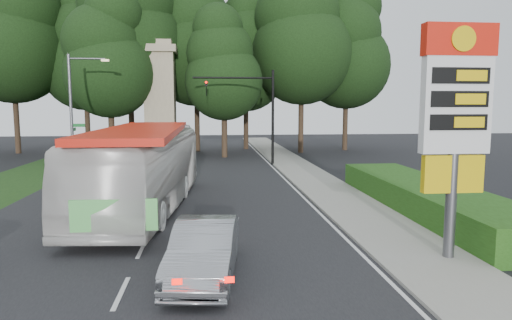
{
  "coord_description": "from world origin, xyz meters",
  "views": [
    {
      "loc": [
        2.19,
        -10.43,
        4.58
      ],
      "look_at": [
        4.2,
        9.19,
        2.2
      ],
      "focal_mm": 32.0,
      "sensor_mm": 36.0,
      "label": 1
    }
  ],
  "objects": [
    {
      "name": "ground",
      "position": [
        0.0,
        0.0,
        0.0
      ],
      "size": [
        120.0,
        120.0,
        0.0
      ],
      "primitive_type": "plane",
      "color": "black",
      "rests_on": "ground"
    },
    {
      "name": "road_surface",
      "position": [
        0.0,
        12.0,
        0.01
      ],
      "size": [
        14.0,
        80.0,
        0.02
      ],
      "primitive_type": "cube",
      "color": "black",
      "rests_on": "ground"
    },
    {
      "name": "sidewalk_right",
      "position": [
        8.5,
        12.0,
        0.06
      ],
      "size": [
        3.0,
        80.0,
        0.12
      ],
      "primitive_type": "cube",
      "color": "gray",
      "rests_on": "ground"
    },
    {
      "name": "grass_verge_left",
      "position": [
        -9.5,
        18.0,
        0.01
      ],
      "size": [
        5.0,
        50.0,
        0.02
      ],
      "primitive_type": "cube",
      "color": "#193814",
      "rests_on": "ground"
    },
    {
      "name": "hedge",
      "position": [
        11.5,
        8.0,
        0.6
      ],
      "size": [
        3.0,
        14.0,
        1.2
      ],
      "primitive_type": "cube",
      "color": "#204412",
      "rests_on": "ground"
    },
    {
      "name": "gas_station_pylon",
      "position": [
        9.2,
        1.99,
        4.45
      ],
      "size": [
        2.1,
        0.45,
        6.85
      ],
      "color": "#59595E",
      "rests_on": "ground"
    },
    {
      "name": "traffic_signal_mast",
      "position": [
        5.68,
        24.0,
        4.67
      ],
      "size": [
        6.1,
        0.35,
        7.2
      ],
      "color": "black",
      "rests_on": "ground"
    },
    {
      "name": "streetlight_signs",
      "position": [
        -6.99,
        22.01,
        4.44
      ],
      "size": [
        2.75,
        0.98,
        8.0
      ],
      "color": "#59595E",
      "rests_on": "ground"
    },
    {
      "name": "monument",
      "position": [
        -2.0,
        30.0,
        5.1
      ],
      "size": [
        3.0,
        3.0,
        10.05
      ],
      "color": "gray",
      "rests_on": "ground"
    },
    {
      "name": "tree_west_mid",
      "position": [
        -16.0,
        35.0,
        11.69
      ],
      "size": [
        9.8,
        9.8,
        19.25
      ],
      "color": "#2D2116",
      "rests_on": "ground"
    },
    {
      "name": "tree_west_near",
      "position": [
        -10.0,
        37.0,
        10.02
      ],
      "size": [
        8.4,
        8.4,
        16.5
      ],
      "color": "#2D2116",
      "rests_on": "ground"
    },
    {
      "name": "tree_center_left",
      "position": [
        -5.0,
        33.0,
        12.02
      ],
      "size": [
        10.08,
        10.08,
        19.8
      ],
      "color": "#2D2116",
      "rests_on": "ground"
    },
    {
      "name": "tree_center_right",
      "position": [
        1.0,
        35.0,
        11.02
      ],
      "size": [
        9.24,
        9.24,
        18.15
      ],
      "color": "#2D2116",
      "rests_on": "ground"
    },
    {
      "name": "tree_east_near",
      "position": [
        6.0,
        37.0,
        9.68
      ],
      "size": [
        8.12,
        8.12,
        15.95
      ],
      "color": "#2D2116",
      "rests_on": "ground"
    },
    {
      "name": "tree_east_mid",
      "position": [
        11.0,
        33.0,
        11.35
      ],
      "size": [
        9.52,
        9.52,
        18.7
      ],
      "color": "#2D2116",
      "rests_on": "ground"
    },
    {
      "name": "tree_far_east",
      "position": [
        16.0,
        35.0,
        10.35
      ],
      "size": [
        8.68,
        8.68,
        17.05
      ],
      "color": "#2D2116",
      "rests_on": "ground"
    },
    {
      "name": "tree_monument_left",
      "position": [
        -6.0,
        29.0,
        8.68
      ],
      "size": [
        7.28,
        7.28,
        14.3
      ],
      "color": "#2D2116",
      "rests_on": "ground"
    },
    {
      "name": "tree_monument_right",
      "position": [
        3.5,
        29.5,
        8.01
      ],
      "size": [
        6.72,
        6.72,
        13.2
      ],
      "color": "#2D2116",
      "rests_on": "ground"
    },
    {
      "name": "transit_bus",
      "position": [
        -0.68,
        9.63,
        1.81
      ],
      "size": [
        4.21,
        13.19,
        3.61
      ],
      "primitive_type": "imported",
      "rotation": [
        0.0,
        0.0,
        -0.09
      ],
      "color": "silver",
      "rests_on": "ground"
    },
    {
      "name": "sedan_silver",
      "position": [
        2.02,
        1.38,
        0.75
      ],
      "size": [
        2.13,
        4.74,
        1.51
      ],
      "primitive_type": "imported",
      "rotation": [
        0.0,
        0.0,
        -0.12
      ],
      "color": "#96989D",
      "rests_on": "ground"
    }
  ]
}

